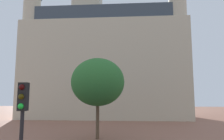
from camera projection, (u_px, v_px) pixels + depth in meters
landmark_building at (103, 62)px, 37.36m from camera, size 27.50×11.87×31.54m
traffic_light_pole at (22, 121)px, 6.50m from camera, size 0.28×0.34×4.14m
tree_curb_far at (98, 82)px, 18.28m from camera, size 4.70×4.70×7.03m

